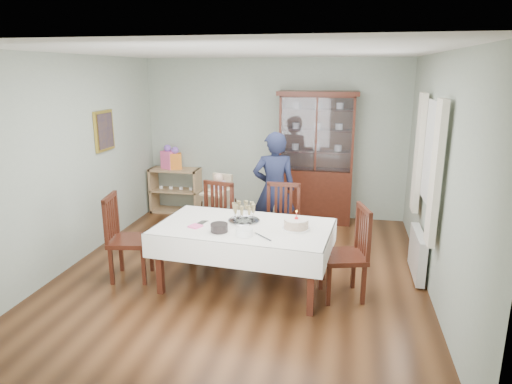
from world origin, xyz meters
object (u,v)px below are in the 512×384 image
(dining_table, at_px, (244,256))
(high_chair, at_px, (219,212))
(chair_far_left, at_px, (213,237))
(china_cabinet, at_px, (316,156))
(chair_far_right, at_px, (281,240))
(gift_bag_orange, at_px, (175,159))
(champagne_tray, at_px, (244,216))
(woman, at_px, (274,190))
(birthday_cake, at_px, (296,224))
(gift_bag_pink, at_px, (168,158))
(chair_end_left, at_px, (130,254))
(sideboard, at_px, (176,190))
(chair_end_right, at_px, (344,271))

(dining_table, height_order, high_chair, high_chair)
(dining_table, distance_m, chair_far_left, 0.92)
(china_cabinet, height_order, high_chair, china_cabinet)
(chair_far_left, distance_m, chair_far_right, 0.92)
(chair_far_left, distance_m, gift_bag_orange, 2.39)
(dining_table, height_order, china_cabinet, china_cabinet)
(dining_table, height_order, champagne_tray, champagne_tray)
(china_cabinet, relative_size, chair_far_left, 2.08)
(dining_table, xyz_separation_m, high_chair, (-0.74, 1.57, 0.01))
(chair_far_left, xyz_separation_m, woman, (0.73, 0.67, 0.53))
(birthday_cake, bearing_deg, woman, 108.86)
(china_cabinet, height_order, gift_bag_pink, china_cabinet)
(chair_end_left, xyz_separation_m, champagne_tray, (1.40, 0.19, 0.52))
(chair_far_left, relative_size, chair_end_left, 0.99)
(birthday_cake, relative_size, gift_bag_orange, 0.81)
(sideboard, height_order, birthday_cake, birthday_cake)
(china_cabinet, relative_size, gift_bag_pink, 5.05)
(birthday_cake, height_order, gift_bag_pink, gift_bag_pink)
(china_cabinet, bearing_deg, sideboard, 179.51)
(chair_end_left, bearing_deg, woman, -58.08)
(high_chair, height_order, gift_bag_orange, gift_bag_orange)
(chair_end_right, height_order, champagne_tray, chair_end_right)
(dining_table, height_order, gift_bag_pink, gift_bag_pink)
(chair_end_left, height_order, gift_bag_orange, gift_bag_orange)
(chair_far_right, xyz_separation_m, gift_bag_orange, (-2.15, 1.84, 0.67))
(chair_end_left, height_order, chair_end_right, chair_end_left)
(high_chair, bearing_deg, birthday_cake, -33.11)
(chair_end_left, bearing_deg, chair_far_right, -74.56)
(sideboard, distance_m, chair_end_left, 2.74)
(chair_end_left, xyz_separation_m, woman, (1.57, 1.42, 0.53))
(chair_far_left, height_order, chair_end_left, chair_end_left)
(champagne_tray, xyz_separation_m, birthday_cake, (0.64, -0.14, -0.01))
(chair_end_right, bearing_deg, chair_far_right, -150.65)
(china_cabinet, height_order, chair_far_left, china_cabinet)
(woman, relative_size, gift_bag_orange, 4.22)
(woman, distance_m, gift_bag_pink, 2.46)
(high_chair, bearing_deg, sideboard, 151.79)
(chair_far_left, height_order, chair_far_right, same)
(dining_table, distance_m, sideboard, 3.25)
(chair_far_right, height_order, champagne_tray, chair_far_right)
(sideboard, bearing_deg, dining_table, -54.99)
(sideboard, xyz_separation_m, chair_far_left, (1.27, -1.96, -0.09))
(chair_far_left, bearing_deg, gift_bag_pink, 139.11)
(gift_bag_orange, bearing_deg, gift_bag_pink, 180.00)
(chair_end_left, distance_m, chair_end_right, 2.59)
(chair_end_left, height_order, birthday_cake, chair_end_left)
(dining_table, relative_size, gift_bag_pink, 4.86)
(dining_table, bearing_deg, gift_bag_pink, 126.77)
(birthday_cake, bearing_deg, gift_bag_pink, 134.30)
(china_cabinet, relative_size, sideboard, 2.42)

